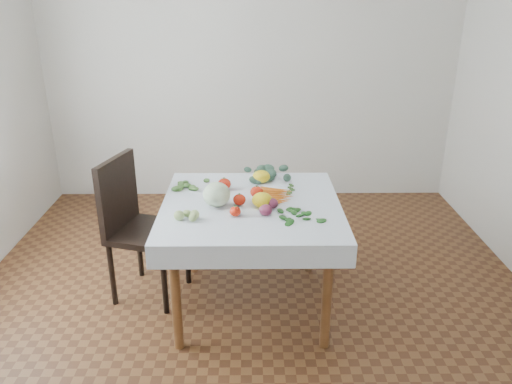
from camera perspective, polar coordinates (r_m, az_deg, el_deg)
ground at (r=3.53m, az=-0.51°, el=-12.64°), size 4.00×4.00×0.00m
back_wall at (r=4.94m, az=-0.63°, el=14.49°), size 4.00×0.04×2.70m
table at (r=3.20m, az=-0.55°, el=-2.98°), size 1.00×1.00×0.75m
tablecloth at (r=3.16m, az=-0.56°, el=-1.35°), size 1.12×1.12×0.01m
chair at (r=3.48m, az=-13.70°, el=-3.02°), size 0.56×0.56×0.99m
cabbage at (r=3.10m, az=-4.52°, el=-0.27°), size 0.22×0.22×0.15m
tomato_a at (r=3.36m, az=-3.65°, el=0.91°), size 0.11×0.11×0.08m
tomato_b at (r=3.23m, az=0.08°, el=0.01°), size 0.10×0.10×0.07m
tomato_c at (r=3.12m, az=-1.91°, el=-0.88°), size 0.10×0.10×0.07m
tomato_d at (r=2.97m, az=-2.39°, el=-2.23°), size 0.08×0.08×0.06m
heirloom_back at (r=3.48m, az=0.61°, el=1.78°), size 0.15×0.15×0.09m
heirloom_front at (r=3.09m, az=0.70°, el=-0.90°), size 0.16×0.16×0.09m
onion_a at (r=3.08m, az=1.86°, el=-1.30°), size 0.09×0.09×0.06m
onion_b at (r=2.98m, az=1.12°, el=-2.07°), size 0.08×0.08×0.07m
tomatillo_cluster at (r=2.95m, az=-7.40°, el=-2.77°), size 0.12×0.12×0.05m
carrot_bunch at (r=3.22m, az=2.31°, el=-0.50°), size 0.21×0.33×0.03m
kale_bunch at (r=3.58m, az=1.15°, el=2.00°), size 0.34×0.29×0.04m
basil_bunch at (r=2.99m, az=5.11°, el=-2.66°), size 0.27×0.23×0.01m
dill_bunch at (r=3.44m, az=-7.27°, el=0.80°), size 0.24×0.19×0.02m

